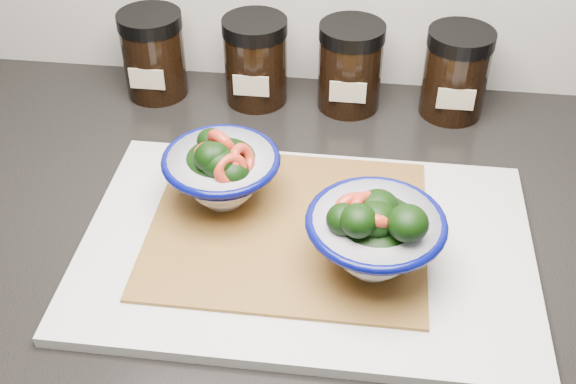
# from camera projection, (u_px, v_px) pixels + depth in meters

# --- Properties ---
(countertop) EXTENTS (3.50, 0.60, 0.04)m
(countertop) POSITION_uv_depth(u_px,v_px,m) (210.00, 231.00, 0.78)
(countertop) COLOR black
(countertop) RESTS_ON cabinet
(cutting_board) EXTENTS (0.45, 0.30, 0.01)m
(cutting_board) POSITION_uv_depth(u_px,v_px,m) (306.00, 247.00, 0.73)
(cutting_board) COLOR beige
(cutting_board) RESTS_ON countertop
(bamboo_mat) EXTENTS (0.28, 0.24, 0.00)m
(bamboo_mat) POSITION_uv_depth(u_px,v_px,m) (288.00, 227.00, 0.74)
(bamboo_mat) COLOR #AB7B33
(bamboo_mat) RESTS_ON cutting_board
(bowl_left) EXTENTS (0.12, 0.12, 0.09)m
(bowl_left) POSITION_uv_depth(u_px,v_px,m) (222.00, 171.00, 0.74)
(bowl_left) COLOR white
(bowl_left) RESTS_ON bamboo_mat
(bowl_right) EXTENTS (0.13, 0.13, 0.09)m
(bowl_right) POSITION_uv_depth(u_px,v_px,m) (375.00, 234.00, 0.66)
(bowl_right) COLOR white
(bowl_right) RESTS_ON bamboo_mat
(spice_jar_a) EXTENTS (0.08, 0.08, 0.11)m
(spice_jar_a) POSITION_uv_depth(u_px,v_px,m) (154.00, 54.00, 0.93)
(spice_jar_a) COLOR black
(spice_jar_a) RESTS_ON countertop
(spice_jar_b) EXTENTS (0.08, 0.08, 0.11)m
(spice_jar_b) POSITION_uv_depth(u_px,v_px,m) (256.00, 61.00, 0.92)
(spice_jar_b) COLOR black
(spice_jar_b) RESTS_ON countertop
(spice_jar_c) EXTENTS (0.08, 0.08, 0.11)m
(spice_jar_c) POSITION_uv_depth(u_px,v_px,m) (350.00, 66.00, 0.91)
(spice_jar_c) COLOR black
(spice_jar_c) RESTS_ON countertop
(spice_jar_d) EXTENTS (0.08, 0.08, 0.11)m
(spice_jar_d) POSITION_uv_depth(u_px,v_px,m) (456.00, 73.00, 0.89)
(spice_jar_d) COLOR black
(spice_jar_d) RESTS_ON countertop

